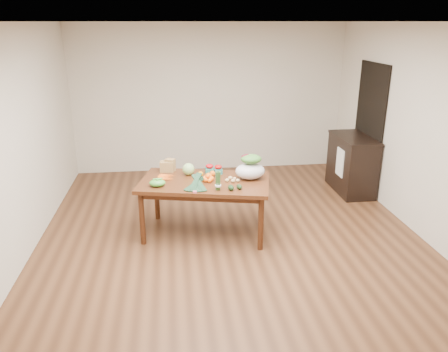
{
  "coord_description": "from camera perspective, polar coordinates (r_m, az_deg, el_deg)",
  "views": [
    {
      "loc": [
        -0.72,
        -5.04,
        2.7
      ],
      "look_at": [
        -0.1,
        0.0,
        0.9
      ],
      "focal_mm": 35.0,
      "sensor_mm": 36.0,
      "label": 1
    }
  ],
  "objects": [
    {
      "name": "strawberry_basket_b",
      "position": [
        5.91,
        -0.75,
        0.77
      ],
      "size": [
        0.13,
        0.13,
        0.1
      ],
      "primitive_type": null,
      "rotation": [
        0.0,
        0.0,
        -0.22
      ],
      "color": "#AD100B",
      "rests_on": "dining_table"
    },
    {
      "name": "carrots",
      "position": [
        5.8,
        -7.57,
        -0.13
      ],
      "size": [
        0.26,
        0.26,
        0.03
      ],
      "primitive_type": null,
      "rotation": [
        0.0,
        0.0,
        -0.22
      ],
      "color": "#FD5A15",
      "rests_on": "dining_table"
    },
    {
      "name": "potato_c",
      "position": [
        5.68,
        1.41,
        -0.35
      ],
      "size": [
        0.05,
        0.04,
        0.04
      ],
      "primitive_type": "ellipsoid",
      "color": "#DCB47F",
      "rests_on": "dining_table"
    },
    {
      "name": "strawberry_basket_a",
      "position": [
        5.94,
        -1.91,
        0.86
      ],
      "size": [
        0.13,
        0.13,
        0.1
      ],
      "primitive_type": null,
      "rotation": [
        0.0,
        0.0,
        -0.22
      ],
      "color": "red",
      "rests_on": "dining_table"
    },
    {
      "name": "cabinet",
      "position": [
        7.53,
        16.35,
        1.5
      ],
      "size": [
        0.52,
        1.02,
        0.94
      ],
      "primitive_type": "cube",
      "color": "black",
      "rests_on": "floor"
    },
    {
      "name": "dining_table",
      "position": [
        5.8,
        -2.51,
        -4.1
      ],
      "size": [
        1.82,
        1.26,
        0.75
      ],
      "primitive_type": "cube",
      "rotation": [
        0.0,
        0.0,
        -0.22
      ],
      "color": "#4D2512",
      "rests_on": "floor"
    },
    {
      "name": "salad_bag",
      "position": [
        5.69,
        3.44,
        1.05
      ],
      "size": [
        0.44,
        0.37,
        0.3
      ],
      "primitive_type": null,
      "rotation": [
        0.0,
        0.0,
        -0.22
      ],
      "color": "silver",
      "rests_on": "dining_table"
    },
    {
      "name": "potato_e",
      "position": [
        5.62,
        1.8,
        -0.57
      ],
      "size": [
        0.05,
        0.04,
        0.04
      ],
      "primitive_type": "ellipsoid",
      "color": "#DBB67E",
      "rests_on": "dining_table"
    },
    {
      "name": "ceiling",
      "position": [
        5.09,
        1.23,
        19.53
      ],
      "size": [
        5.0,
        6.0,
        0.02
      ],
      "primitive_type": "cube",
      "color": "white",
      "rests_on": "room_walls"
    },
    {
      "name": "potato_b",
      "position": [
        5.59,
        1.19,
        -0.62
      ],
      "size": [
        0.06,
        0.05,
        0.05
      ],
      "primitive_type": "ellipsoid",
      "color": "tan",
      "rests_on": "dining_table"
    },
    {
      "name": "potato_d",
      "position": [
        5.69,
        0.83,
        -0.26
      ],
      "size": [
        0.06,
        0.05,
        0.05
      ],
      "primitive_type": "ellipsoid",
      "color": "tan",
      "rests_on": "dining_table"
    },
    {
      "name": "avocado_b",
      "position": [
        5.37,
        2.01,
        -1.42
      ],
      "size": [
        0.09,
        0.11,
        0.06
      ],
      "primitive_type": "ellipsoid",
      "rotation": [
        0.0,
        0.0,
        0.3
      ],
      "color": "black",
      "rests_on": "dining_table"
    },
    {
      "name": "cabbage",
      "position": [
        5.87,
        -4.67,
        0.89
      ],
      "size": [
        0.16,
        0.16,
        0.16
      ],
      "primitive_type": "sphere",
      "color": "#A0CD76",
      "rests_on": "dining_table"
    },
    {
      "name": "asparagus_bundle",
      "position": [
        5.3,
        -0.79,
        -0.62
      ],
      "size": [
        0.1,
        0.13,
        0.26
      ],
      "primitive_type": null,
      "rotation": [
        0.15,
        0.0,
        -0.22
      ],
      "color": "#4A833C",
      "rests_on": "dining_table"
    },
    {
      "name": "potato_a",
      "position": [
        5.61,
        0.4,
        -0.55
      ],
      "size": [
        0.05,
        0.05,
        0.04
      ],
      "primitive_type": "ellipsoid",
      "color": "#D1C278",
      "rests_on": "dining_table"
    },
    {
      "name": "paper_bag",
      "position": [
        6.04,
        -7.47,
        1.39
      ],
      "size": [
        0.28,
        0.25,
        0.17
      ],
      "primitive_type": null,
      "rotation": [
        0.0,
        0.0,
        -0.22
      ],
      "color": "#A27848",
      "rests_on": "dining_table"
    },
    {
      "name": "orange_b",
      "position": [
        5.81,
        -1.51,
        0.32
      ],
      "size": [
        0.08,
        0.08,
        0.08
      ],
      "primitive_type": "sphere",
      "color": "orange",
      "rests_on": "dining_table"
    },
    {
      "name": "kale_bunch",
      "position": [
        5.35,
        -3.67,
        -0.98
      ],
      "size": [
        0.4,
        0.46,
        0.16
      ],
      "primitive_type": null,
      "rotation": [
        0.0,
        0.0,
        -0.22
      ],
      "color": "black",
      "rests_on": "dining_table"
    },
    {
      "name": "dish_towel",
      "position": [
        7.3,
        14.9,
        1.73
      ],
      "size": [
        0.02,
        0.28,
        0.45
      ],
      "primitive_type": "cube",
      "color": "white",
      "rests_on": "cabinet"
    },
    {
      "name": "mandarin_cluster",
      "position": [
        5.64,
        -2.12,
        -0.19
      ],
      "size": [
        0.22,
        0.22,
        0.09
      ],
      "primitive_type": null,
      "rotation": [
        0.0,
        0.0,
        -0.22
      ],
      "color": "orange",
      "rests_on": "dining_table"
    },
    {
      "name": "doorway_dark",
      "position": [
        7.55,
        18.37,
        5.92
      ],
      "size": [
        0.02,
        1.0,
        2.1
      ],
      "primitive_type": "cube",
      "color": "black",
      "rests_on": "floor"
    },
    {
      "name": "orange_c",
      "position": [
        5.69,
        -2.02,
        -0.02
      ],
      "size": [
        0.09,
        0.09,
        0.09
      ],
      "primitive_type": "sphere",
      "color": "#E4560E",
      "rests_on": "dining_table"
    },
    {
      "name": "floor",
      "position": [
        5.76,
        1.03,
        -8.41
      ],
      "size": [
        6.0,
        6.0,
        0.0
      ],
      "primitive_type": "plane",
      "color": "brown",
      "rests_on": "ground"
    },
    {
      "name": "avocado_a",
      "position": [
        5.33,
        0.91,
        -1.54
      ],
      "size": [
        0.09,
        0.12,
        0.07
      ],
      "primitive_type": "ellipsoid",
      "rotation": [
        0.0,
        0.0,
        0.3
      ],
      "color": "black",
      "rests_on": "dining_table"
    },
    {
      "name": "room_walls",
      "position": [
        5.27,
        1.12,
        4.67
      ],
      "size": [
        5.02,
        6.02,
        2.7
      ],
      "color": "beige",
      "rests_on": "floor"
    },
    {
      "name": "orange_a",
      "position": [
        5.8,
        -3.08,
        0.25
      ],
      "size": [
        0.07,
        0.07,
        0.07
      ],
      "primitive_type": "sphere",
      "color": "#F6A60F",
      "rests_on": "dining_table"
    },
    {
      "name": "snap_pea_bag",
      "position": [
        5.52,
        -8.7,
        -0.9
      ],
      "size": [
        0.2,
        0.15,
        0.09
      ],
      "primitive_type": "ellipsoid",
      "color": "green",
      "rests_on": "dining_table"
    }
  ]
}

